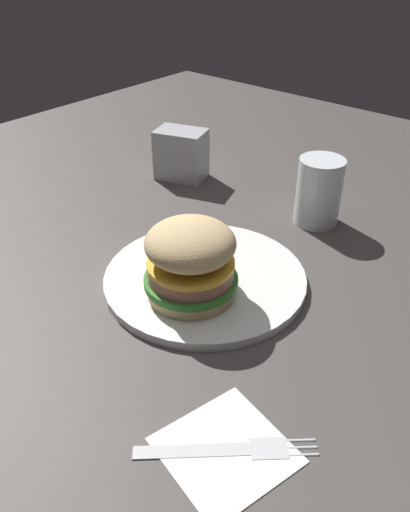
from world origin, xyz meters
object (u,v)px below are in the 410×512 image
plate (205,278)px  fork (227,448)px  drink_glass (318,194)px  fries_pile (211,248)px  sandwich (188,259)px  napkin (225,450)px  napkin_dispenser (181,154)px

plate → fork: (0.19, -0.19, -0.00)m
fork → drink_glass: size_ratio=1.28×
fries_pile → drink_glass: 0.20m
sandwich → drink_glass: size_ratio=1.11×
sandwich → napkin: bearing=-39.5°
fork → plate: bearing=135.0°
sandwich → napkin_dispenser: size_ratio=1.30×
plate → sandwich: bearing=-77.6°
sandwich → napkin: sandwich is taller
plate → fries_pile: 0.06m
drink_glass → fork: bearing=-69.6°
sandwich → napkin: 0.24m
plate → fork: plate is taller
napkin_dispenser → fries_pile: bearing=-57.6°
fork → fries_pile: bearing=132.7°
napkin → fork: bearing=42.8°
drink_glass → plate: bearing=-96.5°
plate → sandwich: (0.01, -0.04, 0.06)m
napkin → drink_glass: drink_glass is taller
fork → napkin_dispenser: 0.61m
plate → drink_glass: bearing=83.5°
napkin → drink_glass: size_ratio=1.02×
sandwich → drink_glass: 0.29m
fork → drink_glass: (-0.16, 0.43, 0.05)m
fries_pile → drink_glass: size_ratio=0.72×
drink_glass → napkin_dispenser: drink_glass is taller
plate → drink_glass: size_ratio=2.54×
sandwich → plate: bearing=102.4°
fork → sandwich: bearing=140.9°
plate → drink_glass: (0.03, 0.24, 0.04)m
drink_glass → fries_pile: bearing=-107.9°
fork → napkin_dispenser: napkin_dispenser is taller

